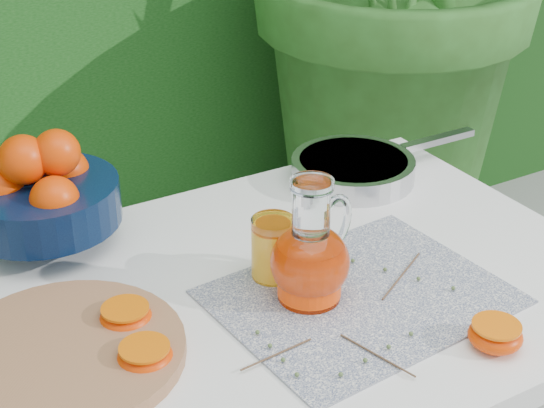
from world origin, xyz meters
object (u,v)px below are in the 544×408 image
fruit_bowl (41,193)px  saute_pan (355,168)px  white_table (279,332)px  cutting_board (65,353)px  juice_pitcher (311,258)px

fruit_bowl → saute_pan: 0.57m
fruit_bowl → saute_pan: fruit_bowl is taller
white_table → cutting_board: bearing=-179.2°
saute_pan → juice_pitcher: bearing=-134.4°
saute_pan → white_table: bearing=-141.8°
cutting_board → fruit_bowl: size_ratio=1.21×
cutting_board → saute_pan: (0.63, 0.24, 0.01)m
juice_pitcher → saute_pan: (0.28, 0.29, -0.05)m
white_table → cutting_board: cutting_board is taller
white_table → cutting_board: 0.34m
white_table → fruit_bowl: 0.43m
fruit_bowl → white_table: bearing=-50.0°
cutting_board → juice_pitcher: bearing=-7.0°
fruit_bowl → juice_pitcher: same height
cutting_board → saute_pan: bearing=21.2°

